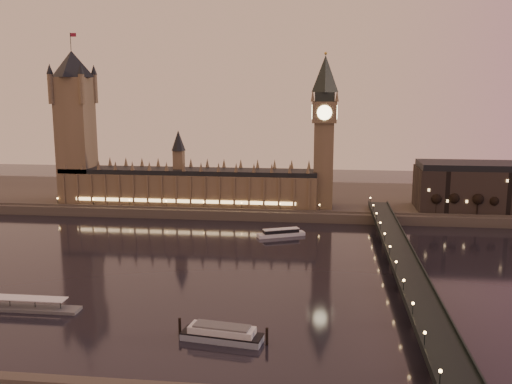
# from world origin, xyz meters

# --- Properties ---
(ground) EXTENTS (700.00, 700.00, 0.00)m
(ground) POSITION_xyz_m (0.00, 0.00, 0.00)
(ground) COLOR black
(ground) RESTS_ON ground
(far_embankment) EXTENTS (560.00, 130.00, 6.00)m
(far_embankment) POSITION_xyz_m (30.00, 165.00, 3.00)
(far_embankment) COLOR #423D35
(far_embankment) RESTS_ON ground
(palace_of_westminster) EXTENTS (180.00, 26.62, 52.00)m
(palace_of_westminster) POSITION_xyz_m (-40.12, 120.99, 21.71)
(palace_of_westminster) COLOR brown
(palace_of_westminster) RESTS_ON ground
(victoria_tower) EXTENTS (31.68, 31.68, 118.00)m
(victoria_tower) POSITION_xyz_m (-120.00, 121.00, 65.79)
(victoria_tower) COLOR brown
(victoria_tower) RESTS_ON ground
(big_ben) EXTENTS (17.68, 17.68, 104.00)m
(big_ben) POSITION_xyz_m (53.99, 120.99, 63.95)
(big_ben) COLOR brown
(big_ben) RESTS_ON ground
(westminster_bridge) EXTENTS (13.20, 260.00, 15.30)m
(westminster_bridge) POSITION_xyz_m (91.61, 0.00, 5.52)
(westminster_bridge) COLOR black
(westminster_bridge) RESTS_ON ground
(bare_tree_0) EXTENTS (6.52, 6.52, 13.26)m
(bare_tree_0) POSITION_xyz_m (125.62, 109.00, 15.91)
(bare_tree_0) COLOR black
(bare_tree_0) RESTS_ON ground
(bare_tree_1) EXTENTS (6.52, 6.52, 13.26)m
(bare_tree_1) POSITION_xyz_m (138.64, 109.00, 15.91)
(bare_tree_1) COLOR black
(bare_tree_1) RESTS_ON ground
(bare_tree_2) EXTENTS (6.52, 6.52, 13.26)m
(bare_tree_2) POSITION_xyz_m (151.67, 109.00, 15.91)
(bare_tree_2) COLOR black
(bare_tree_2) RESTS_ON ground
(bare_tree_3) EXTENTS (6.52, 6.52, 13.26)m
(bare_tree_3) POSITION_xyz_m (164.69, 109.00, 15.91)
(bare_tree_3) COLOR black
(bare_tree_3) RESTS_ON ground
(cruise_boat_a) EXTENTS (28.74, 17.07, 4.58)m
(cruise_boat_a) POSITION_xyz_m (29.93, 64.43, 2.02)
(cruise_boat_a) COLOR silver
(cruise_boat_a) RESTS_ON ground
(moored_barge) EXTENTS (32.78, 12.06, 6.07)m
(moored_barge) POSITION_xyz_m (20.34, -79.70, 2.56)
(moored_barge) COLOR #8292A6
(moored_barge) RESTS_ON ground
(pontoon_pier) EXTENTS (44.56, 7.43, 11.88)m
(pontoon_pier) POSITION_xyz_m (-62.74, -61.33, 1.28)
(pontoon_pier) COLOR #595B5E
(pontoon_pier) RESTS_ON ground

